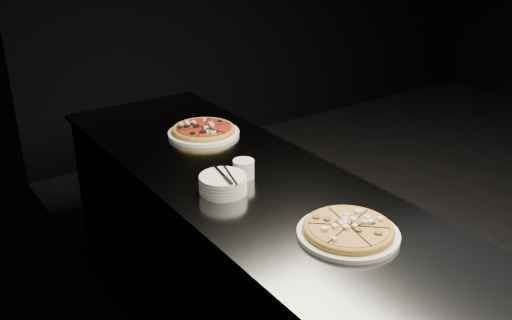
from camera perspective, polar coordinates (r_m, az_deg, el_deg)
wall_left at (r=1.93m, az=-9.45°, el=8.10°), size 0.02×5.00×2.80m
counter at (r=2.50m, az=-0.20°, el=-11.60°), size 0.74×2.44×0.92m
pizza_mushroom at (r=1.91m, az=9.22°, el=-6.96°), size 0.38×0.38×0.04m
pizza_tomato at (r=2.74m, az=-5.25°, el=2.96°), size 0.36×0.36×0.04m
plate_stack at (r=2.17m, az=-3.32°, el=-2.39°), size 0.18×0.18×0.07m
cutlery at (r=2.15m, az=-2.99°, el=-1.62°), size 0.09×0.19×0.01m
ramekin at (r=2.28m, az=-1.25°, el=-0.85°), size 0.09×0.09×0.07m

